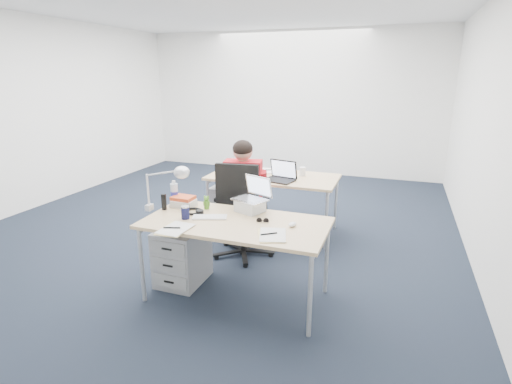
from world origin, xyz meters
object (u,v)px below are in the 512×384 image
(desk_near, at_px, (236,226))
(office_chair, at_px, (242,230))
(drawer_pedestal_far, at_px, (230,205))
(water_bottle, at_px, (174,192))
(drawer_pedestal_near, at_px, (182,255))
(sunglasses, at_px, (263,221))
(cordless_phone, at_px, (164,202))
(silver_laptop, at_px, (250,195))
(dark_laptop, at_px, (279,171))
(seated_person, at_px, (245,196))
(headphones, at_px, (193,211))
(book_stack, at_px, (183,201))
(computer_mouse, at_px, (292,224))
(can_koozie, at_px, (185,212))
(bear_figurine, at_px, (207,202))
(far_cup, at_px, (303,171))
(wireless_keyboard, at_px, (210,217))
(desk_lamp, at_px, (161,187))
(desk_far, at_px, (273,180))

(desk_near, height_order, office_chair, office_chair)
(drawer_pedestal_far, xyz_separation_m, water_bottle, (0.03, -1.40, 0.57))
(office_chair, distance_m, drawer_pedestal_near, 0.80)
(office_chair, xyz_separation_m, sunglasses, (0.49, -0.75, 0.43))
(desk_near, relative_size, cordless_phone, 10.45)
(silver_laptop, bearing_deg, desk_near, -74.12)
(silver_laptop, bearing_deg, dark_laptop, 114.62)
(seated_person, relative_size, headphones, 5.54)
(book_stack, bearing_deg, office_chair, 59.06)
(headphones, bearing_deg, cordless_phone, -166.92)
(office_chair, relative_size, computer_mouse, 11.60)
(silver_laptop, distance_m, can_koozie, 0.61)
(seated_person, bearing_deg, headphones, -111.86)
(desk_near, relative_size, bear_figurine, 12.15)
(sunglasses, xyz_separation_m, far_cup, (-0.06, 1.73, 0.04))
(wireless_keyboard, relative_size, computer_mouse, 3.20)
(drawer_pedestal_far, height_order, wireless_keyboard, wireless_keyboard)
(office_chair, height_order, dark_laptop, office_chair)
(can_koozie, bearing_deg, silver_laptop, 38.32)
(silver_laptop, xyz_separation_m, cordless_phone, (-0.78, -0.23, -0.08))
(drawer_pedestal_far, relative_size, desk_lamp, 1.17)
(sunglasses, bearing_deg, desk_near, -176.80)
(water_bottle, relative_size, far_cup, 2.17)
(cordless_phone, height_order, dark_laptop, dark_laptop)
(can_koozie, distance_m, dark_laptop, 1.57)
(can_koozie, relative_size, dark_laptop, 0.34)
(far_cup, bearing_deg, headphones, -110.13)
(silver_laptop, relative_size, cordless_phone, 2.08)
(cordless_phone, bearing_deg, computer_mouse, -6.64)
(silver_laptop, relative_size, far_cup, 2.91)
(silver_laptop, distance_m, cordless_phone, 0.81)
(office_chair, distance_m, seated_person, 0.38)
(silver_laptop, xyz_separation_m, wireless_keyboard, (-0.28, -0.28, -0.15))
(drawer_pedestal_far, distance_m, desk_lamp, 1.79)
(silver_laptop, bearing_deg, wireless_keyboard, -113.38)
(dark_laptop, bearing_deg, seated_person, -107.49)
(dark_laptop, bearing_deg, can_koozie, -92.17)
(water_bottle, relative_size, cordless_phone, 1.55)
(silver_laptop, relative_size, desk_lamp, 0.67)
(drawer_pedestal_near, bearing_deg, drawer_pedestal_far, 96.42)
(sunglasses, height_order, desk_lamp, desk_lamp)
(cordless_phone, bearing_deg, sunglasses, -6.06)
(bear_figurine, bearing_deg, drawer_pedestal_near, -151.09)
(silver_laptop, relative_size, computer_mouse, 3.38)
(computer_mouse, xyz_separation_m, dark_laptop, (-0.53, 1.38, 0.11))
(drawer_pedestal_far, height_order, silver_laptop, silver_laptop)
(desk_far, xyz_separation_m, far_cup, (0.34, 0.14, 0.10))
(headphones, relative_size, sunglasses, 2.10)
(silver_laptop, xyz_separation_m, far_cup, (0.14, 1.51, -0.10))
(headphones, distance_m, cordless_phone, 0.30)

